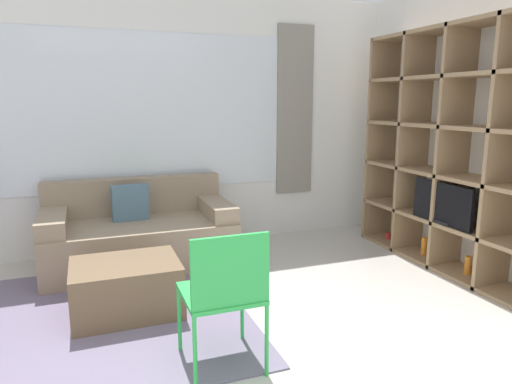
# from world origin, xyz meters

# --- Properties ---
(wall_back) EXTENTS (6.73, 0.11, 2.70)m
(wall_back) POSITION_xyz_m (0.00, 3.37, 1.36)
(wall_back) COLOR white
(wall_back) RESTS_ON ground_plane
(wall_right) EXTENTS (0.07, 4.54, 2.70)m
(wall_right) POSITION_xyz_m (2.80, 1.67, 1.35)
(wall_right) COLOR white
(wall_right) RESTS_ON ground_plane
(area_rug) EXTENTS (2.92, 2.11, 0.01)m
(area_rug) POSITION_xyz_m (-1.00, 1.77, 0.01)
(area_rug) COLOR slate
(area_rug) RESTS_ON ground_plane
(shelving_unit) EXTENTS (0.40, 2.22, 2.23)m
(shelving_unit) POSITION_xyz_m (2.60, 1.76, 1.10)
(shelving_unit) COLOR silver
(shelving_unit) RESTS_ON ground_plane
(couch_main) EXTENTS (1.74, 0.92, 0.80)m
(couch_main) POSITION_xyz_m (-0.16, 2.86, 0.30)
(couch_main) COLOR gray
(couch_main) RESTS_ON ground_plane
(ottoman) EXTENTS (0.77, 0.60, 0.40)m
(ottoman) POSITION_xyz_m (-0.38, 1.81, 0.20)
(ottoman) COLOR brown
(ottoman) RESTS_ON ground_plane
(folding_chair) EXTENTS (0.44, 0.46, 0.86)m
(folding_chair) POSITION_xyz_m (0.10, 0.83, 0.52)
(folding_chair) COLOR green
(folding_chair) RESTS_ON ground_plane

